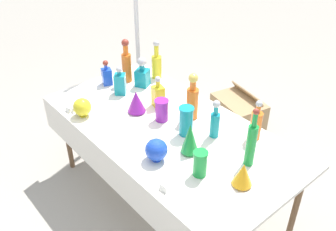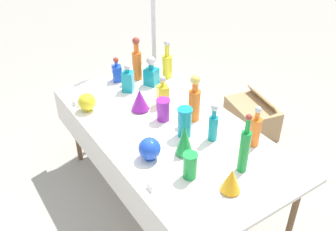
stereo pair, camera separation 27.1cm
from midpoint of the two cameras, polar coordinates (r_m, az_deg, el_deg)
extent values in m
plane|color=#A0998C|center=(3.27, -2.43, -12.71)|extent=(40.00, 40.00, 0.00)
cube|color=white|center=(2.78, -2.79, -2.07)|extent=(2.01, 1.03, 0.03)
cube|color=white|center=(2.65, -11.64, -8.60)|extent=(2.01, 0.01, 0.29)
cylinder|color=brown|center=(3.49, -17.32, -2.99)|extent=(0.04, 0.04, 0.73)
cylinder|color=brown|center=(3.80, -6.21, 1.76)|extent=(0.04, 0.04, 0.73)
cylinder|color=brown|center=(2.82, 16.27, -13.33)|extent=(0.04, 0.04, 0.73)
cylinder|color=#198C38|center=(2.38, 9.35, -4.68)|extent=(0.06, 0.06, 0.29)
cylinder|color=#198C38|center=(2.26, 9.79, -0.80)|extent=(0.03, 0.03, 0.10)
sphere|color=maroon|center=(2.23, 9.94, 0.47)|extent=(0.04, 0.04, 0.04)
cylinder|color=yellow|center=(3.38, -4.05, 7.30)|extent=(0.09, 0.09, 0.21)
cylinder|color=yellow|center=(3.32, -4.15, 9.73)|extent=(0.04, 0.04, 0.11)
sphere|color=#B2B2B7|center=(3.29, -4.20, 10.85)|extent=(0.05, 0.05, 0.05)
cylinder|color=orange|center=(2.64, 10.38, -1.64)|extent=(0.08, 0.08, 0.21)
cylinder|color=orange|center=(2.56, 10.69, 0.84)|extent=(0.03, 0.03, 0.06)
sphere|color=#B2B2B7|center=(2.54, 10.79, 1.68)|extent=(0.05, 0.05, 0.05)
cylinder|color=orange|center=(3.35, -8.62, 7.13)|extent=(0.08, 0.08, 0.26)
cylinder|color=orange|center=(3.27, -8.88, 9.82)|extent=(0.04, 0.04, 0.09)
sphere|color=maroon|center=(3.25, -8.98, 10.84)|extent=(0.06, 0.06, 0.06)
cylinder|color=teal|center=(2.63, 4.22, -1.59)|extent=(0.07, 0.07, 0.19)
cylinder|color=teal|center=(2.55, 4.33, 0.72)|extent=(0.03, 0.03, 0.07)
sphere|color=#B2B2B7|center=(2.53, 4.38, 1.66)|extent=(0.05, 0.05, 0.05)
cylinder|color=orange|center=(2.80, 0.95, 1.71)|extent=(0.09, 0.09, 0.25)
cylinder|color=orange|center=(2.72, 0.99, 4.56)|extent=(0.04, 0.04, 0.07)
sphere|color=gold|center=(2.69, 1.00, 5.65)|extent=(0.07, 0.07, 0.07)
cube|color=yellow|center=(2.97, -4.13, 2.86)|extent=(0.10, 0.10, 0.17)
cylinder|color=yellow|center=(2.92, -4.22, 4.75)|extent=(0.03, 0.03, 0.05)
sphere|color=#B2B2B7|center=(2.90, -4.25, 5.47)|extent=(0.05, 0.05, 0.05)
cube|color=teal|center=(3.28, -6.29, 5.68)|extent=(0.15, 0.15, 0.15)
cylinder|color=teal|center=(3.23, -6.40, 7.27)|extent=(0.04, 0.04, 0.05)
sphere|color=#B2B2B7|center=(3.21, -6.46, 8.08)|extent=(0.08, 0.08, 0.08)
cube|color=blue|center=(3.35, -11.62, 5.75)|extent=(0.10, 0.10, 0.14)
cylinder|color=blue|center=(3.31, -11.81, 7.20)|extent=(0.03, 0.03, 0.05)
sphere|color=maroon|center=(3.29, -11.88, 7.78)|extent=(0.05, 0.05, 0.05)
cube|color=teal|center=(3.17, -9.74, 4.66)|extent=(0.13, 0.13, 0.18)
cylinder|color=teal|center=(3.12, -9.92, 6.35)|extent=(0.04, 0.04, 0.03)
sphere|color=#B2B2B7|center=(3.11, -9.98, 6.85)|extent=(0.05, 0.05, 0.05)
cylinder|color=#198C38|center=(2.31, 1.56, -7.46)|extent=(0.09, 0.09, 0.18)
cylinder|color=#198C38|center=(2.25, 1.59, -5.87)|extent=(0.09, 0.09, 0.01)
cylinder|color=purple|center=(2.80, -3.74, 0.72)|extent=(0.10, 0.10, 0.17)
cylinder|color=purple|center=(2.75, -3.80, 2.12)|extent=(0.11, 0.11, 0.01)
cylinder|color=teal|center=(2.63, -0.17, -0.97)|extent=(0.10, 0.10, 0.22)
cylinder|color=teal|center=(2.57, -0.17, 0.97)|extent=(0.11, 0.11, 0.01)
cylinder|color=orange|center=(2.31, 7.83, -10.46)|extent=(0.08, 0.08, 0.01)
cone|color=orange|center=(2.26, 7.99, -8.98)|extent=(0.12, 0.12, 0.15)
cylinder|color=purple|center=(2.95, -7.41, 0.57)|extent=(0.07, 0.07, 0.01)
cone|color=purple|center=(2.90, -7.54, 2.07)|extent=(0.14, 0.14, 0.17)
cylinder|color=#198C38|center=(2.52, 0.20, -5.63)|extent=(0.07, 0.07, 0.01)
cone|color=#198C38|center=(2.45, 0.21, -3.56)|extent=(0.12, 0.12, 0.22)
cylinder|color=blue|center=(2.48, -4.93, -6.75)|extent=(0.07, 0.07, 0.01)
sphere|color=blue|center=(2.43, -5.02, -5.33)|extent=(0.15, 0.15, 0.15)
cylinder|color=yellow|center=(2.99, -15.33, -0.04)|extent=(0.06, 0.06, 0.01)
sphere|color=yellow|center=(2.95, -15.54, 1.16)|extent=(0.14, 0.14, 0.14)
cube|color=white|center=(3.05, -16.93, 0.81)|extent=(0.06, 0.03, 0.04)
cube|color=white|center=(3.06, -17.53, 0.74)|extent=(0.05, 0.02, 0.04)
cube|color=white|center=(2.25, -4.29, -11.23)|extent=(0.06, 0.02, 0.04)
cube|color=tan|center=(4.04, 8.75, 0.31)|extent=(0.60, 0.49, 0.33)
cube|color=tan|center=(4.02, 10.10, 3.32)|extent=(0.48, 0.17, 0.09)
cylinder|color=#333338|center=(4.35, -5.95, 0.89)|extent=(0.18, 0.18, 0.04)
camera|label=1|loc=(0.14, -92.86, -1.92)|focal=40.00mm
camera|label=2|loc=(0.14, 87.14, 1.92)|focal=40.00mm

